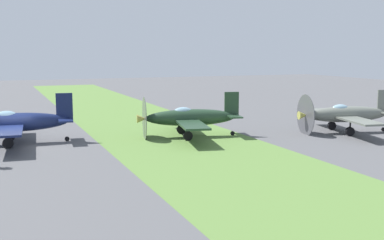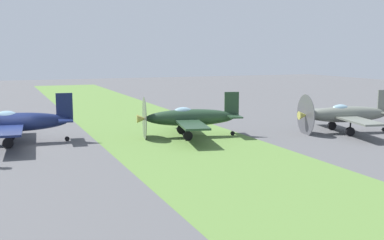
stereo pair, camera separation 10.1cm
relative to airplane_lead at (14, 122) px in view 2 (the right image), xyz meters
The scene contains 5 objects.
ground_plane 2.38m from the airplane_lead, behind, with size 160.00×160.00×0.00m, color #515154.
grass_verge 11.17m from the airplane_lead, 99.58° to the right, with size 120.00×11.00×0.01m, color #567A38.
airplane_lead is the anchor object (origin of this frame).
airplane_wingman 12.34m from the airplane_lead, 98.97° to the right, with size 9.81×7.83×3.47m.
airplane_trail 24.71m from the airplane_lead, 101.22° to the right, with size 9.83×7.84×3.48m.
Camera 2 is at (-33.28, 0.95, 6.36)m, focal length 45.35 mm.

